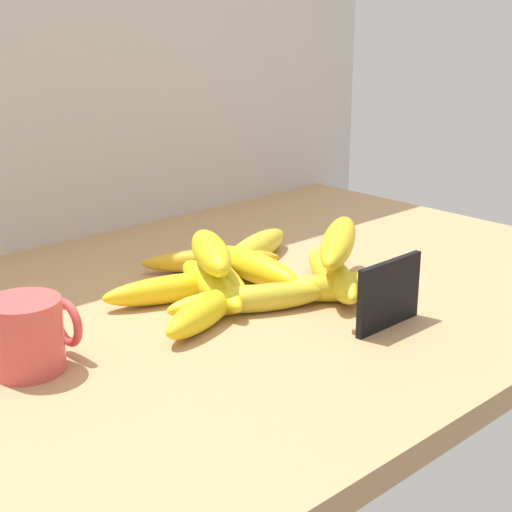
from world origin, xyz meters
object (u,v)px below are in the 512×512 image
Objects in this scene: banana_4 at (211,285)px; banana_5 at (332,274)px; banana_2 at (230,301)px; chalkboard_sign at (388,296)px; banana_12 at (338,242)px; coffee_mug at (28,335)px; banana_9 at (203,313)px; banana_7 at (255,249)px; banana_10 at (223,277)px; banana_1 at (343,287)px; banana_11 at (211,252)px; banana_8 at (254,267)px; banana_3 at (211,260)px; banana_6 at (173,289)px; banana_0 at (266,298)px.

banana_5 is at bearing -30.03° from banana_4.
banana_5 is at bearing -10.30° from banana_2.
banana_12 reaches higher than chalkboard_sign.
banana_9 is at bearing -10.93° from coffee_mug.
banana_10 is at bearing -154.22° from banana_7.
coffee_mug is 26.00cm from banana_2.
banana_1 is at bearing -25.85° from banana_2.
coffee_mug is 43.55cm from banana_12.
banana_11 reaches higher than banana_2.
banana_8 reaches higher than banana_9.
banana_9 is at bearing -154.10° from banana_8.
banana_3 is at bearing 94.69° from chalkboard_sign.
chalkboard_sign is 24.01cm from banana_11.
coffee_mug is at bearing 166.19° from banana_1.
banana_11 reaches higher than banana_1.
banana_6 is at bearing 12.74° from coffee_mug.
coffee_mug is 23.78cm from banana_6.
banana_1 is at bearing -119.52° from banana_5.
banana_2 is at bearing -141.94° from banana_7.
banana_9 is 0.71× the size of banana_12.
banana_5 is 1.06× the size of banana_7.
banana_7 is at bearing 25.08° from banana_11.
banana_4 is at bearing 135.35° from banana_1.
banana_6 is at bearing 149.06° from banana_5.
banana_3 is at bearing 47.18° from banana_9.
banana_2 is 5.66cm from banana_4.
banana_4 is 4.32cm from banana_11.
banana_0 is at bearing -57.57° from banana_6.
banana_12 is (20.01, -10.86, 4.60)cm from banana_6.
chalkboard_sign reaches higher than banana_5.
banana_10 is (-8.44, 14.21, -0.21)cm from banana_1.
banana_7 is (19.02, 4.60, 0.21)cm from banana_6.
banana_9 is at bearing 174.72° from banana_5.
banana_4 is 16.61cm from banana_7.
banana_4 is at bearing -172.64° from banana_8.
banana_12 is (0.99, -15.46, 4.39)cm from banana_7.
banana_6 is at bearing 157.68° from banana_11.
banana_6 is (-13.91, 24.15, -2.03)cm from chalkboard_sign.
banana_4 and banana_7 have the same top height.
coffee_mug is at bearing 171.91° from banana_5.
banana_5 is at bearing -91.57° from banana_7.
banana_8 is (10.37, 6.59, 0.41)cm from banana_2.
banana_6 is (-6.72, 10.57, 0.05)cm from banana_0.
banana_1 is 0.80× the size of banana_10.
chalkboard_sign is 1.16× the size of coffee_mug.
chalkboard_sign reaches higher than banana_10.
banana_6 is 0.99× the size of banana_7.
coffee_mug is 42.15cm from banana_5.
banana_8 is at bearing 25.90° from banana_9.
banana_11 is (-9.01, 22.14, 2.33)cm from chalkboard_sign.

